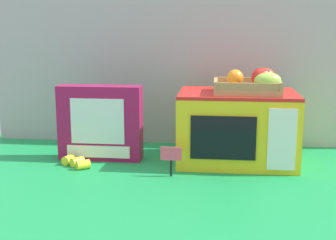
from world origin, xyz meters
TOP-DOWN VIEW (x-y plane):
  - ground_plane at (0.00, 0.00)m, footprint 1.70×1.70m
  - display_back_panel at (0.00, 0.29)m, footprint 1.61×0.03m
  - toy_microwave at (0.22, 0.03)m, footprint 0.42×0.31m
  - food_groups_crate at (0.27, -0.00)m, footprint 0.23×0.20m
  - cookie_set_box at (-0.28, 0.01)m, footprint 0.31×0.08m
  - price_sign at (0.00, -0.17)m, footprint 0.07×0.01m
  - loose_toy_banana at (-0.35, -0.10)m, footprint 0.12×0.10m

SIDE VIEW (x-z plane):
  - ground_plane at x=0.00m, z-range 0.00..0.00m
  - loose_toy_banana at x=-0.35m, z-range 0.00..0.03m
  - price_sign at x=0.00m, z-range 0.02..0.12m
  - toy_microwave at x=0.22m, z-range 0.00..0.26m
  - cookie_set_box at x=-0.28m, z-range 0.00..0.27m
  - food_groups_crate at x=0.27m, z-range 0.24..0.34m
  - display_back_panel at x=0.00m, z-range 0.00..0.79m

